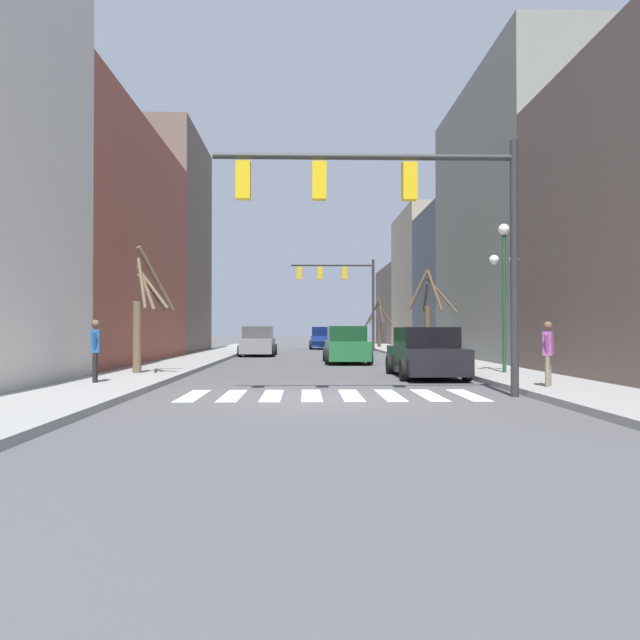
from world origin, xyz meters
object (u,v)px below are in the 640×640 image
at_px(pedestrian_on_right_sidewalk, 548,348).
at_px(street_tree_left_far, 143,314).
at_px(car_driving_toward_lane, 346,346).
at_px(car_parked_right_mid, 258,342).
at_px(car_driving_away_lane, 323,339).
at_px(street_tree_right_near, 428,315).
at_px(traffic_signal_far, 343,284).
at_px(street_lamp_right_corner, 504,268).
at_px(street_tree_right_far, 379,323).
at_px(car_parked_right_near, 425,354).
at_px(traffic_signal_near, 399,205).
at_px(pedestrian_waiting_at_curb, 95,345).

bearing_deg(pedestrian_on_right_sidewalk, street_tree_left_far, 95.52).
height_order(car_driving_toward_lane, car_parked_right_mid, car_parked_right_mid).
distance_m(car_driving_away_lane, street_tree_right_near, 18.75).
relative_size(traffic_signal_far, street_tree_left_far, 1.57).
height_order(street_lamp_right_corner, street_tree_right_far, street_lamp_right_corner).
bearing_deg(car_driving_toward_lane, car_parked_right_mid, 31.11).
xyz_separation_m(car_driving_toward_lane, car_driving_away_lane, (-0.45, 19.72, 0.01)).
relative_size(car_parked_right_near, street_tree_right_far, 1.21).
height_order(car_parked_right_mid, car_parked_right_near, car_parked_right_mid).
relative_size(traffic_signal_near, car_parked_right_mid, 1.65).
bearing_deg(street_lamp_right_corner, car_parked_right_mid, 119.67).
bearing_deg(street_lamp_right_corner, pedestrian_on_right_sidewalk, -96.14).
relative_size(traffic_signal_near, car_parked_right_near, 1.42).
height_order(car_driving_away_lane, street_tree_left_far, street_tree_left_far).
relative_size(car_driving_away_lane, street_tree_right_far, 1.05).
bearing_deg(street_tree_right_far, car_driving_away_lane, -169.63).
height_order(traffic_signal_near, car_parked_right_near, traffic_signal_near).
distance_m(traffic_signal_near, pedestrian_on_right_sidewalk, 4.98).
bearing_deg(traffic_signal_near, street_tree_right_far, 83.94).
distance_m(traffic_signal_far, car_driving_away_lane, 6.43).
bearing_deg(traffic_signal_near, street_tree_left_far, 141.24).
xyz_separation_m(traffic_signal_near, car_driving_toward_lane, (-0.24, 13.98, -3.53)).
xyz_separation_m(pedestrian_waiting_at_curb, street_tree_left_far, (0.34, 3.46, 0.90)).
bearing_deg(street_tree_right_near, street_tree_right_far, 90.25).
height_order(traffic_signal_near, street_tree_right_far, traffic_signal_near).
xyz_separation_m(car_driving_away_lane, pedestrian_waiting_at_curb, (-6.82, -31.40, 0.31)).
bearing_deg(street_lamp_right_corner, street_tree_left_far, 179.74).
height_order(street_lamp_right_corner, pedestrian_waiting_at_curb, street_lamp_right_corner).
relative_size(pedestrian_on_right_sidewalk, street_tree_left_far, 0.39).
distance_m(car_parked_right_near, street_tree_left_far, 8.96).
bearing_deg(street_tree_right_near, car_parked_right_mid, 145.22).
distance_m(street_tree_right_near, street_tree_right_far, 18.96).
distance_m(street_lamp_right_corner, street_tree_right_near, 9.93).
bearing_deg(pedestrian_waiting_at_curb, car_parked_right_near, 95.80).
height_order(car_driving_away_lane, street_tree_right_far, street_tree_right_far).
height_order(traffic_signal_far, car_parked_right_mid, traffic_signal_far).
height_order(traffic_signal_far, street_lamp_right_corner, traffic_signal_far).
distance_m(traffic_signal_near, car_parked_right_near, 6.93).
bearing_deg(car_driving_toward_lane, street_tree_right_near, -68.56).
xyz_separation_m(traffic_signal_near, street_lamp_right_corner, (4.21, 5.71, -0.83)).
bearing_deg(car_parked_right_mid, traffic_signal_near, -167.51).
distance_m(car_parked_right_near, street_tree_right_near, 10.16).
distance_m(car_driving_toward_lane, street_tree_right_far, 20.93).
bearing_deg(street_lamp_right_corner, traffic_signal_near, -126.42).
distance_m(street_tree_right_near, street_tree_left_far, 14.67).
distance_m(traffic_signal_near, street_lamp_right_corner, 7.15).
bearing_deg(street_lamp_right_corner, street_tree_right_far, 91.09).
xyz_separation_m(car_parked_right_mid, car_parked_right_near, (6.44, -15.75, -0.04)).
height_order(car_parked_right_near, street_tree_right_near, street_tree_right_near).
xyz_separation_m(traffic_signal_near, pedestrian_waiting_at_curb, (-7.52, 2.31, -3.20)).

